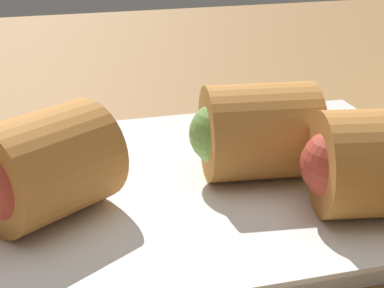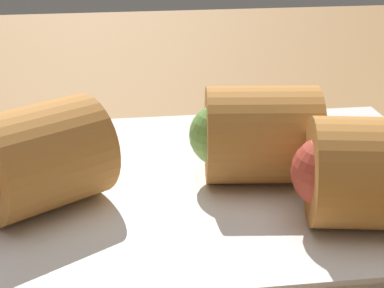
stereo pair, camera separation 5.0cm
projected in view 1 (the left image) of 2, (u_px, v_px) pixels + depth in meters
The scene contains 5 objects.
table_surface at pixel (149, 238), 39.56cm from camera, with size 180.00×140.00×2.00cm.
serving_plate at pixel (192, 190), 41.83cm from camera, with size 34.65×24.73×1.50cm.
roll_front_left at pixel (252, 132), 40.91cm from camera, with size 8.42×6.99×6.18cm.
roll_front_right at pixel (39, 170), 35.42cm from camera, with size 9.26×9.02×6.18cm.
roll_back_left at pixel (371, 163), 36.29cm from camera, with size 8.56×7.40×6.18cm.
Camera 1 is at (-6.76, -33.89, 21.27)cm, focal length 60.00 mm.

